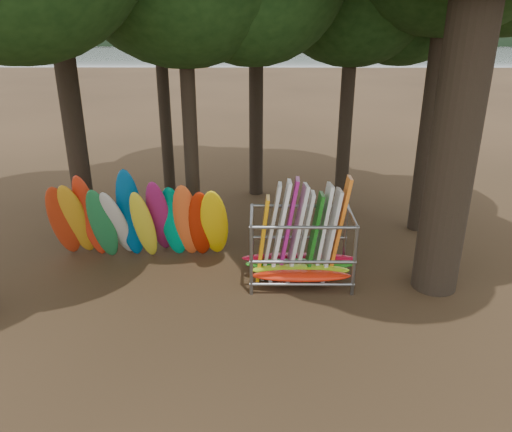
{
  "coord_description": "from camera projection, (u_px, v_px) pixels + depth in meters",
  "views": [
    {
      "loc": [
        0.24,
        -11.8,
        6.78
      ],
      "look_at": [
        0.15,
        1.5,
        1.4
      ],
      "focal_mm": 35.0,
      "sensor_mm": 36.0,
      "label": 1
    }
  ],
  "objects": [
    {
      "name": "kayak_row",
      "position": [
        140.0,
        221.0,
        14.24
      ],
      "size": [
        5.25,
        2.24,
        3.14
      ],
      "color": "#B63012",
      "rests_on": "ground"
    },
    {
      "name": "storage_rack",
      "position": [
        301.0,
        249.0,
        13.38
      ],
      "size": [
        3.21,
        1.56,
        2.9
      ],
      "color": "slate",
      "rests_on": "ground"
    },
    {
      "name": "ground",
      "position": [
        250.0,
        285.0,
        13.48
      ],
      "size": [
        120.0,
        120.0,
        0.0
      ],
      "primitive_type": "plane",
      "color": "#47331E",
      "rests_on": "ground"
    },
    {
      "name": "lake",
      "position": [
        258.0,
        67.0,
        69.11
      ],
      "size": [
        160.0,
        160.0,
        0.0
      ],
      "primitive_type": "plane",
      "color": "gray",
      "rests_on": "ground"
    },
    {
      "name": "far_shore",
      "position": [
        259.0,
        37.0,
        114.71
      ],
      "size": [
        160.0,
        4.0,
        4.0
      ],
      "primitive_type": "cube",
      "color": "black",
      "rests_on": "ground"
    }
  ]
}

